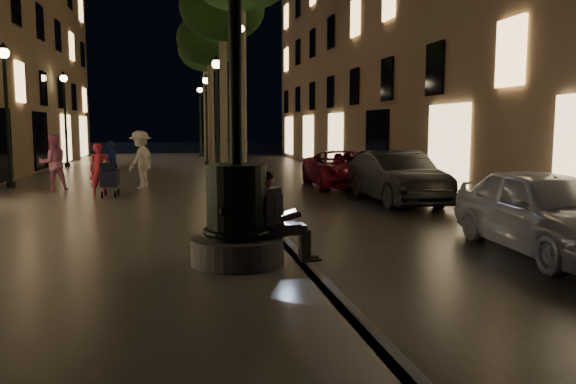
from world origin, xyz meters
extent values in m
plane|color=black|center=(0.00, 15.00, 0.00)|extent=(120.00, 120.00, 0.00)
cube|color=black|center=(3.00, 15.00, 0.01)|extent=(6.00, 45.00, 0.02)
cube|color=#646058|center=(-4.00, 15.00, 0.10)|extent=(8.00, 45.00, 0.20)
cube|color=#59595B|center=(0.00, 15.00, 0.10)|extent=(0.25, 45.00, 0.20)
cube|color=#866F53|center=(10.00, 18.00, 7.50)|extent=(8.00, 36.00, 15.00)
cylinder|color=#59595B|center=(-1.00, 2.00, 0.40)|extent=(1.40, 1.40, 0.40)
cylinder|color=black|center=(-1.00, 2.00, 1.15)|extent=(0.90, 0.90, 1.10)
torus|color=black|center=(-1.00, 2.00, 0.70)|extent=(1.04, 1.04, 0.10)
torus|color=black|center=(-1.00, 2.00, 1.55)|extent=(0.89, 0.89, 0.09)
cylinder|color=black|center=(-1.00, 2.00, 3.30)|extent=(0.20, 0.20, 3.20)
cube|color=tan|center=(-0.45, 2.00, 0.69)|extent=(0.38, 0.25, 0.19)
cube|color=silver|center=(-0.51, 2.00, 1.05)|extent=(0.47, 0.27, 0.60)
sphere|color=tan|center=(-0.54, 2.00, 1.44)|extent=(0.22, 0.22, 0.22)
sphere|color=black|center=(-0.56, 2.00, 1.48)|extent=(0.22, 0.22, 0.22)
cube|color=tan|center=(-0.20, 1.91, 0.69)|extent=(0.48, 0.14, 0.15)
cube|color=tan|center=(-0.20, 2.09, 0.69)|extent=(0.48, 0.14, 0.15)
cube|color=tan|center=(0.03, 1.91, 0.45)|extent=(0.14, 0.13, 0.49)
cube|color=tan|center=(0.03, 2.09, 0.45)|extent=(0.14, 0.13, 0.49)
cube|color=black|center=(0.14, 1.91, 0.22)|extent=(0.27, 0.11, 0.03)
cube|color=black|center=(0.14, 2.09, 0.22)|extent=(0.27, 0.11, 0.03)
cube|color=black|center=(-0.18, 2.00, 0.78)|extent=(0.25, 0.35, 0.02)
cube|color=black|center=(-0.34, 2.00, 0.89)|extent=(0.09, 0.35, 0.23)
cube|color=#B2CFFF|center=(-0.33, 2.00, 0.89)|extent=(0.07, 0.32, 0.19)
cylinder|color=#6B604C|center=(-0.25, 8.00, 2.70)|extent=(0.28, 0.28, 5.00)
cylinder|color=#6B604C|center=(-0.20, 14.00, 2.75)|extent=(0.28, 0.28, 5.10)
ellipsoid|color=black|center=(-0.20, 14.00, 6.40)|extent=(3.00, 3.00, 2.40)
cylinder|color=#6B604C|center=(-0.30, 20.00, 2.65)|extent=(0.28, 0.28, 4.90)
ellipsoid|color=black|center=(-0.30, 20.00, 6.20)|extent=(3.00, 3.00, 2.40)
cylinder|color=#6B604C|center=(-0.22, 26.00, 2.80)|extent=(0.28, 0.28, 5.20)
ellipsoid|color=black|center=(-0.22, 26.00, 6.50)|extent=(3.00, 3.00, 2.40)
cylinder|color=black|center=(-0.30, 8.00, 0.30)|extent=(0.28, 0.28, 0.20)
cylinder|color=black|center=(-0.30, 8.00, 2.40)|extent=(0.12, 0.12, 4.40)
sphere|color=#FFD88C|center=(-0.30, 8.00, 4.65)|extent=(0.36, 0.36, 0.36)
cone|color=black|center=(-0.30, 8.00, 4.90)|extent=(0.30, 0.30, 0.22)
cylinder|color=black|center=(-0.30, 16.00, 0.30)|extent=(0.28, 0.28, 0.20)
cylinder|color=black|center=(-0.30, 16.00, 2.40)|extent=(0.12, 0.12, 4.40)
sphere|color=#FFD88C|center=(-0.30, 16.00, 4.65)|extent=(0.36, 0.36, 0.36)
cone|color=black|center=(-0.30, 16.00, 4.90)|extent=(0.30, 0.30, 0.22)
cylinder|color=black|center=(-0.30, 24.00, 0.30)|extent=(0.28, 0.28, 0.20)
cylinder|color=black|center=(-0.30, 24.00, 2.40)|extent=(0.12, 0.12, 4.40)
sphere|color=#FFD88C|center=(-0.30, 24.00, 4.65)|extent=(0.36, 0.36, 0.36)
cone|color=black|center=(-0.30, 24.00, 4.90)|extent=(0.30, 0.30, 0.22)
cylinder|color=black|center=(-0.30, 32.00, 0.30)|extent=(0.28, 0.28, 0.20)
cylinder|color=black|center=(-0.30, 32.00, 2.40)|extent=(0.12, 0.12, 4.40)
sphere|color=#FFD88C|center=(-0.30, 32.00, 4.65)|extent=(0.36, 0.36, 0.36)
cone|color=black|center=(-0.30, 32.00, 4.90)|extent=(0.30, 0.30, 0.22)
cylinder|color=black|center=(-7.40, 14.00, 0.30)|extent=(0.28, 0.28, 0.20)
cylinder|color=black|center=(-7.40, 14.00, 2.40)|extent=(0.12, 0.12, 4.40)
sphere|color=#FFD88C|center=(-7.40, 14.00, 4.65)|extent=(0.36, 0.36, 0.36)
cone|color=black|center=(-7.40, 14.00, 4.90)|extent=(0.30, 0.30, 0.22)
cylinder|color=black|center=(-7.40, 24.00, 0.30)|extent=(0.28, 0.28, 0.20)
cylinder|color=black|center=(-7.40, 24.00, 2.40)|extent=(0.12, 0.12, 4.40)
sphere|color=#FFD88C|center=(-7.40, 24.00, 4.65)|extent=(0.36, 0.36, 0.36)
cone|color=black|center=(-7.40, 24.00, 4.90)|extent=(0.30, 0.30, 0.22)
cube|color=black|center=(-3.81, 10.67, 0.76)|extent=(0.49, 0.78, 0.46)
cube|color=black|center=(-3.83, 10.31, 1.07)|extent=(0.42, 0.19, 0.30)
cylinder|color=black|center=(-4.01, 10.37, 0.30)|extent=(0.05, 0.21, 0.20)
cylinder|color=black|center=(-3.64, 10.35, 0.30)|extent=(0.05, 0.21, 0.20)
cylinder|color=black|center=(-3.98, 10.98, 0.30)|extent=(0.05, 0.21, 0.20)
cylinder|color=black|center=(-3.61, 10.97, 0.30)|extent=(0.05, 0.21, 0.20)
cylinder|color=black|center=(-3.79, 11.08, 1.17)|extent=(0.05, 0.46, 0.28)
imported|color=#B9BBC2|center=(4.55, 2.49, 0.76)|extent=(2.11, 4.59, 1.52)
imported|color=black|center=(4.45, 9.23, 0.76)|extent=(1.65, 4.65, 1.53)
imported|color=maroon|center=(4.12, 13.76, 0.67)|extent=(2.43, 4.94, 1.35)
imported|color=red|center=(-4.15, 11.03, 0.98)|extent=(0.65, 0.52, 1.56)
imported|color=pink|center=(-5.75, 12.63, 1.10)|extent=(1.08, 0.98, 1.80)
imported|color=silver|center=(-3.06, 13.00, 1.16)|extent=(1.21, 1.43, 1.92)
imported|color=navy|center=(-4.06, 13.58, 0.99)|extent=(0.54, 0.97, 1.57)
imported|color=black|center=(-0.40, 7.54, 0.62)|extent=(1.68, 1.13, 0.83)
camera|label=1|loc=(-1.85, -6.29, 2.26)|focal=35.00mm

